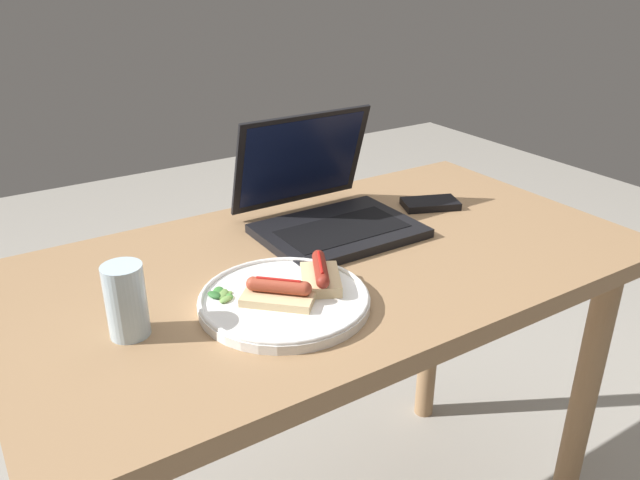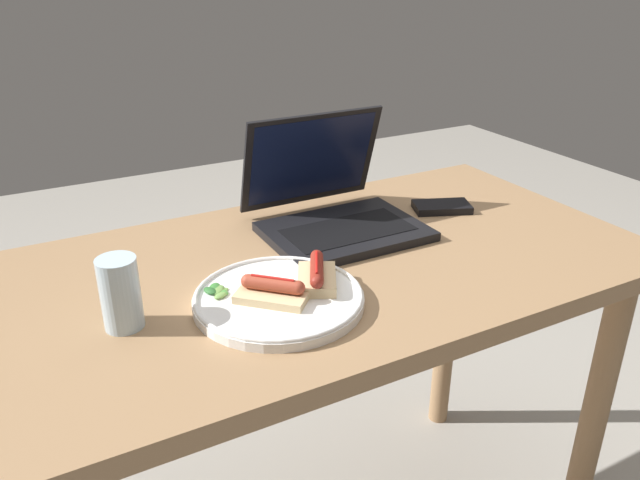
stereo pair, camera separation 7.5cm
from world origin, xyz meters
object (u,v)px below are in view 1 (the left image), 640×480
at_px(plate, 284,300).
at_px(external_drive, 430,204).
at_px(laptop, 328,209).
at_px(drinking_glass, 126,301).

distance_m(plate, external_drive, 0.53).
height_order(laptop, drinking_glass, laptop).
xyz_separation_m(laptop, plate, (-0.23, -0.22, -0.03)).
xyz_separation_m(drinking_glass, external_drive, (0.72, 0.15, -0.05)).
distance_m(laptop, plate, 0.32).
xyz_separation_m(plate, external_drive, (0.49, 0.20, -0.00)).
bearing_deg(laptop, drinking_glass, -159.67).
bearing_deg(laptop, plate, -135.76).
bearing_deg(external_drive, laptop, -163.61).
distance_m(plate, drinking_glass, 0.24).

